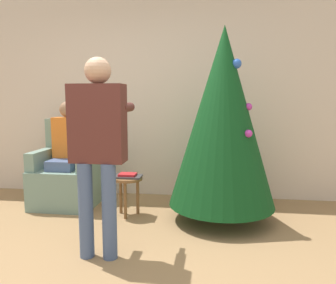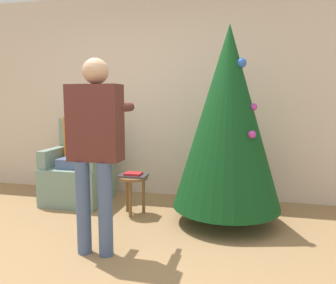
# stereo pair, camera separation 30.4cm
# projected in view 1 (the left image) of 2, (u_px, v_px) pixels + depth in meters

# --- Properties ---
(ground_plane) EXTENTS (14.00, 14.00, 0.00)m
(ground_plane) POSITION_uv_depth(u_px,v_px,m) (94.00, 279.00, 2.39)
(ground_plane) COLOR #99754C
(wall_back) EXTENTS (8.00, 0.06, 2.70)m
(wall_back) POSITION_uv_depth(u_px,v_px,m) (150.00, 96.00, 4.41)
(wall_back) COLOR beige
(wall_back) RESTS_ON ground_plane
(christmas_tree) EXTENTS (1.13, 1.13, 2.06)m
(christmas_tree) POSITION_uv_depth(u_px,v_px,m) (223.00, 117.00, 3.44)
(christmas_tree) COLOR brown
(christmas_tree) RESTS_ON ground_plane
(armchair) EXTENTS (0.74, 0.69, 1.06)m
(armchair) POSITION_uv_depth(u_px,v_px,m) (69.00, 175.00, 4.10)
(armchair) COLOR gray
(armchair) RESTS_ON ground_plane
(person_seated) EXTENTS (0.36, 0.46, 1.29)m
(person_seated) POSITION_uv_depth(u_px,v_px,m) (66.00, 148.00, 4.02)
(person_seated) COLOR #475B84
(person_seated) RESTS_ON ground_plane
(person_standing) EXTENTS (0.46, 0.57, 1.65)m
(person_standing) POSITION_uv_depth(u_px,v_px,m) (98.00, 139.00, 2.66)
(person_standing) COLOR #475B84
(person_standing) RESTS_ON ground_plane
(side_stool) EXTENTS (0.33, 0.33, 0.44)m
(side_stool) POSITION_uv_depth(u_px,v_px,m) (128.00, 185.00, 3.68)
(side_stool) COLOR brown
(side_stool) RESTS_ON ground_plane
(laptop) EXTENTS (0.31, 0.20, 0.02)m
(laptop) POSITION_uv_depth(u_px,v_px,m) (128.00, 176.00, 3.67)
(laptop) COLOR #38383D
(laptop) RESTS_ON side_stool
(book) EXTENTS (0.19, 0.15, 0.02)m
(book) POSITION_uv_depth(u_px,v_px,m) (128.00, 174.00, 3.67)
(book) COLOR #B21E23
(book) RESTS_ON laptop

